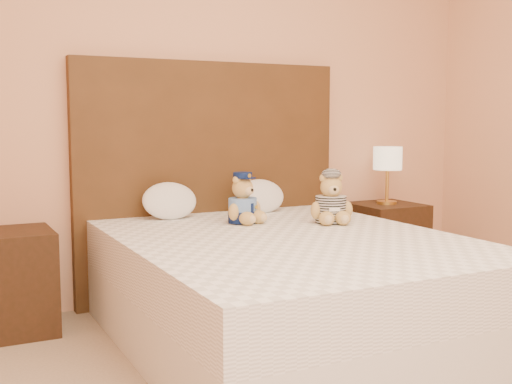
% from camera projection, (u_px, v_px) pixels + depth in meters
% --- Properties ---
extents(bed, '(1.60, 2.00, 0.55)m').
position_uv_depth(bed, '(288.00, 290.00, 3.26)').
color(bed, white).
rests_on(bed, ground).
extents(headboard, '(1.75, 0.08, 1.50)m').
position_uv_depth(headboard, '(210.00, 180.00, 4.11)').
color(headboard, '#4C2F17').
rests_on(headboard, ground).
extents(nightstand_left, '(0.45, 0.45, 0.55)m').
position_uv_depth(nightstand_left, '(10.00, 282.00, 3.41)').
color(nightstand_left, '#351D10').
rests_on(nightstand_left, ground).
extents(nightstand_right, '(0.45, 0.45, 0.55)m').
position_uv_depth(nightstand_right, '(386.00, 242.00, 4.53)').
color(nightstand_right, '#351D10').
rests_on(nightstand_right, ground).
extents(lamp, '(0.20, 0.20, 0.40)m').
position_uv_depth(lamp, '(388.00, 161.00, 4.47)').
color(lamp, gold).
rests_on(lamp, nightstand_right).
extents(teddy_police, '(0.31, 0.31, 0.29)m').
position_uv_depth(teddy_police, '(243.00, 198.00, 3.64)').
color(teddy_police, '#B18345').
rests_on(teddy_police, bed).
extents(teddy_prisoner, '(0.32, 0.31, 0.29)m').
position_uv_depth(teddy_prisoner, '(331.00, 198.00, 3.64)').
color(teddy_prisoner, '#B18345').
rests_on(teddy_prisoner, bed).
extents(pillow_left, '(0.33, 0.22, 0.24)m').
position_uv_depth(pillow_left, '(170.00, 199.00, 3.80)').
color(pillow_left, white).
rests_on(pillow_left, bed).
extents(pillow_right, '(0.32, 0.21, 0.23)m').
position_uv_depth(pillow_right, '(261.00, 194.00, 4.08)').
color(pillow_right, white).
rests_on(pillow_right, bed).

